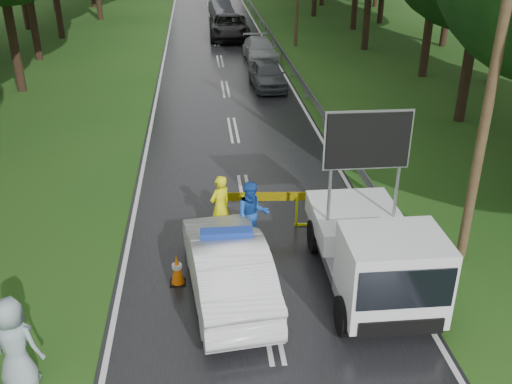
{
  "coord_description": "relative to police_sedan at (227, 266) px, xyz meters",
  "views": [
    {
      "loc": [
        -1.29,
        -9.84,
        7.9
      ],
      "look_at": [
        0.08,
        3.58,
        1.3
      ],
      "focal_mm": 40.0,
      "sensor_mm": 36.0,
      "label": 1
    }
  ],
  "objects": [
    {
      "name": "utility_pole_near",
      "position": [
        6.04,
        1.04,
        4.29
      ],
      "size": [
        1.4,
        0.24,
        10.0
      ],
      "color": "#453020",
      "rests_on": "ground"
    },
    {
      "name": "officer",
      "position": [
        -0.04,
        2.66,
        0.12
      ],
      "size": [
        0.78,
        0.73,
        1.78
      ],
      "primitive_type": "imported",
      "rotation": [
        0.0,
        0.0,
        3.78
      ],
      "color": "#F6F50D",
      "rests_on": "ground"
    },
    {
      "name": "barrier",
      "position": [
        1.34,
        3.04,
        0.03
      ],
      "size": [
        2.57,
        0.27,
        1.06
      ],
      "rotation": [
        0.0,
        0.0,
        -0.08
      ],
      "color": "#D4E30C",
      "rests_on": "ground"
    },
    {
      "name": "queue_car_fourth",
      "position": [
        1.64,
        38.45,
        -0.04
      ],
      "size": [
        2.08,
        4.58,
        1.46
      ],
      "primitive_type": "imported",
      "rotation": [
        0.0,
        0.0,
        0.12
      ],
      "color": "#404147",
      "rests_on": "ground"
    },
    {
      "name": "cone_right",
      "position": [
        4.34,
        3.54,
        -0.46
      ],
      "size": [
        0.3,
        0.3,
        0.64
      ],
      "color": "black",
      "rests_on": "ground"
    },
    {
      "name": "queue_car_first",
      "position": [
        2.95,
        17.15,
        -0.11
      ],
      "size": [
        1.78,
        3.97,
        1.33
      ],
      "primitive_type": "imported",
      "rotation": [
        0.0,
        0.0,
        0.06
      ],
      "color": "#474B4F",
      "rests_on": "ground"
    },
    {
      "name": "bystander_right",
      "position": [
        -3.94,
        -2.46,
        0.2
      ],
      "size": [
        1.08,
        0.86,
        1.93
      ],
      "primitive_type": "imported",
      "rotation": [
        0.0,
        0.0,
        2.85
      ],
      "color": "#8C9FA8",
      "rests_on": "ground"
    },
    {
      "name": "queue_car_third",
      "position": [
        1.8,
        29.91,
        0.04
      ],
      "size": [
        2.78,
        5.87,
        1.62
      ],
      "primitive_type": "imported",
      "rotation": [
        0.0,
        0.0,
        -0.02
      ],
      "color": "black",
      "rests_on": "ground"
    },
    {
      "name": "queue_car_second",
      "position": [
        3.23,
        23.15,
        -0.13
      ],
      "size": [
        1.94,
        4.45,
        1.27
      ],
      "primitive_type": "imported",
      "rotation": [
        0.0,
        0.0,
        0.04
      ],
      "color": "#A0A3A7",
      "rests_on": "ground"
    },
    {
      "name": "work_truck",
      "position": [
        3.31,
        -0.22,
        0.29
      ],
      "size": [
        2.25,
        4.95,
        3.93
      ],
      "rotation": [
        0.0,
        0.0,
        -0.01
      ],
      "color": "gray",
      "rests_on": "ground"
    },
    {
      "name": "police_sedan",
      "position": [
        0.0,
        0.0,
        0.0
      ],
      "size": [
        2.12,
        4.8,
        1.69
      ],
      "rotation": [
        0.0,
        0.0,
        3.25
      ],
      "color": "white",
      "rests_on": "ground"
    },
    {
      "name": "ground",
      "position": [
        0.84,
        -0.96,
        -0.77
      ],
      "size": [
        160.0,
        160.0,
        0.0
      ],
      "primitive_type": "plane",
      "color": "#194213",
      "rests_on": "ground"
    },
    {
      "name": "civilian",
      "position": [
        0.76,
        2.04,
        0.15
      ],
      "size": [
        0.97,
        0.8,
        1.85
      ],
      "primitive_type": "imported",
      "rotation": [
        0.0,
        0.0,
        0.12
      ],
      "color": "#1B4FB4",
      "rests_on": "ground"
    },
    {
      "name": "cone_left_mid",
      "position": [
        -1.16,
        0.53,
        -0.38
      ],
      "size": [
        0.38,
        0.38,
        0.81
      ],
      "color": "black",
      "rests_on": "ground"
    },
    {
      "name": "guardrail",
      "position": [
        4.54,
        28.71,
        -0.22
      ],
      "size": [
        0.12,
        60.06,
        0.7
      ],
      "color": "gray",
      "rests_on": "ground"
    },
    {
      "name": "cone_center",
      "position": [
        0.6,
        -0.96,
        -0.4
      ],
      "size": [
        0.36,
        0.36,
        0.77
      ],
      "color": "black",
      "rests_on": "ground"
    },
    {
      "name": "cone_far",
      "position": [
        0.72,
        1.54,
        -0.41
      ],
      "size": [
        0.35,
        0.35,
        0.74
      ],
      "color": "black",
      "rests_on": "ground"
    },
    {
      "name": "road",
      "position": [
        0.84,
        29.04,
        -0.76
      ],
      "size": [
        7.0,
        140.0,
        0.02
      ],
      "primitive_type": "cube",
      "color": "black",
      "rests_on": "ground"
    }
  ]
}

